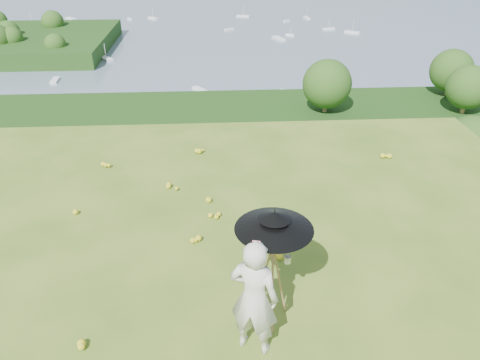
{
  "coord_description": "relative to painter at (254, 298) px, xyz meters",
  "views": [
    {
      "loc": [
        -0.46,
        -6.15,
        5.48
      ],
      "look_at": [
        -0.01,
        1.56,
        1.09
      ],
      "focal_mm": 35.0,
      "sensor_mm": 36.0,
      "label": 1
    }
  ],
  "objects": [
    {
      "name": "moored_boats",
      "position": [
        -12.51,
        162.44,
        -34.59
      ],
      "size": [
        140.0,
        140.0,
        0.7
      ],
      "primitive_type": null,
      "color": "white",
      "rests_on": "bay_water"
    },
    {
      "name": "forest_slope",
      "position": [
        -0.01,
        36.44,
        -29.94
      ],
      "size": [
        140.0,
        56.0,
        22.0
      ],
      "primitive_type": "cube",
      "color": "#173C10",
      "rests_on": "bay_water"
    },
    {
      "name": "sun_umbrella",
      "position": [
        0.32,
        0.56,
        0.76
      ],
      "size": [
        1.41,
        1.41,
        0.59
      ],
      "primitive_type": null,
      "rotation": [
        0.0,
        0.0,
        -0.33
      ],
      "color": "black",
      "rests_on": "field_easel"
    },
    {
      "name": "shoreline_tier",
      "position": [
        -0.01,
        76.44,
        -36.94
      ],
      "size": [
        170.0,
        28.0,
        8.0
      ],
      "primitive_type": "cube",
      "color": "gray",
      "rests_on": "bay_water"
    },
    {
      "name": "wildflowers",
      "position": [
        -0.01,
        1.69,
        -0.88
      ],
      "size": [
        10.0,
        10.5,
        0.12
      ],
      "primitive_type": null,
      "color": "gold",
      "rests_on": "ground"
    },
    {
      "name": "harbor_town",
      "position": [
        -0.01,
        76.44,
        -30.44
      ],
      "size": [
        110.0,
        22.0,
        5.0
      ],
      "primitive_type": null,
      "color": "beige",
      "rests_on": "shoreline_tier"
    },
    {
      "name": "field_easel",
      "position": [
        0.31,
        0.53,
        -0.09
      ],
      "size": [
        0.79,
        0.79,
        1.71
      ],
      "primitive_type": null,
      "rotation": [
        0.0,
        0.0,
        -0.26
      ],
      "color": "#996C40",
      "rests_on": "ground"
    },
    {
      "name": "slope_trees",
      "position": [
        -0.01,
        36.44,
        -15.94
      ],
      "size": [
        110.0,
        50.0,
        6.0
      ],
      "primitive_type": null,
      "color": "#2B5419",
      "rests_on": "forest_slope"
    },
    {
      "name": "painter",
      "position": [
        0.0,
        0.0,
        0.0
      ],
      "size": [
        0.81,
        0.68,
        1.89
      ],
      "primitive_type": "imported",
      "rotation": [
        0.0,
        0.0,
        2.74
      ],
      "color": "beige",
      "rests_on": "ground"
    },
    {
      "name": "painter_cap",
      "position": [
        0.0,
        0.0,
        0.89
      ],
      "size": [
        0.23,
        0.25,
        0.1
      ],
      "primitive_type": null,
      "rotation": [
        0.0,
        0.0,
        -0.25
      ],
      "color": "#D57675",
      "rests_on": "painter"
    },
    {
      "name": "ground",
      "position": [
        -0.01,
        1.44,
        -0.94
      ],
      "size": [
        14.0,
        14.0,
        0.0
      ],
      "primitive_type": "plane",
      "color": "#44671D",
      "rests_on": "ground"
    },
    {
      "name": "bay_water",
      "position": [
        -0.01,
        241.44,
        -34.94
      ],
      "size": [
        700.0,
        700.0,
        0.0
      ],
      "primitive_type": "plane",
      "color": "slate",
      "rests_on": "ground"
    }
  ]
}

